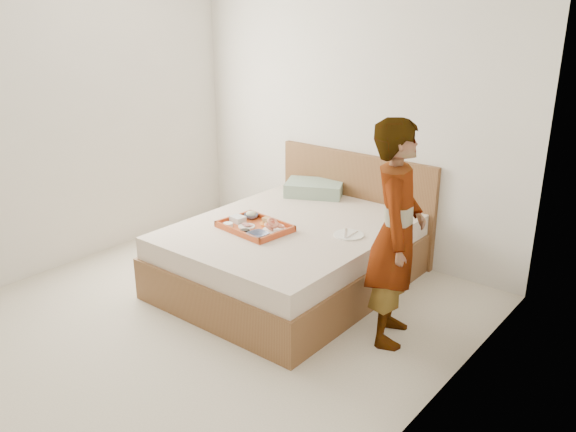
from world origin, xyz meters
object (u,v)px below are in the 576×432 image
(bed, at_px, (291,255))
(tray, at_px, (255,226))
(dinner_plate, at_px, (349,235))
(person, at_px, (396,234))

(bed, distance_m, tray, 0.42)
(dinner_plate, xyz_separation_m, person, (0.58, -0.32, 0.25))
(dinner_plate, bearing_deg, person, -28.89)
(bed, xyz_separation_m, person, (1.08, -0.21, 0.53))
(bed, height_order, tray, tray)
(tray, xyz_separation_m, dinner_plate, (0.67, 0.36, -0.02))
(dinner_plate, bearing_deg, bed, -167.90)
(bed, xyz_separation_m, tray, (-0.17, -0.26, 0.29))
(dinner_plate, relative_size, person, 0.15)
(dinner_plate, height_order, person, person)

